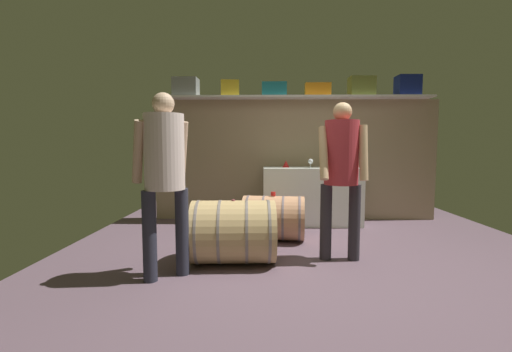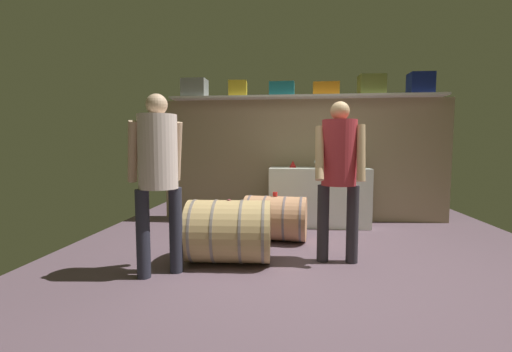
# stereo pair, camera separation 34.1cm
# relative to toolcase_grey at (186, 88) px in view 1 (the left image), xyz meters

# --- Properties ---
(ground_plane) EXTENTS (5.88, 7.83, 0.02)m
(ground_plane) POSITION_rel_toolcase_grey_xyz_m (1.78, -1.59, -2.19)
(ground_plane) COLOR #624C58
(back_wall_panel) EXTENTS (4.68, 0.10, 2.00)m
(back_wall_panel) POSITION_rel_toolcase_grey_xyz_m (1.78, 0.15, -1.18)
(back_wall_panel) COLOR #998363
(back_wall_panel) RESTS_ON ground
(high_shelf_board) EXTENTS (4.30, 0.40, 0.03)m
(high_shelf_board) POSITION_rel_toolcase_grey_xyz_m (1.78, 0.00, -0.16)
(high_shelf_board) COLOR silver
(high_shelf_board) RESTS_ON back_wall_panel
(toolcase_grey) EXTENTS (0.40, 0.30, 0.30)m
(toolcase_grey) POSITION_rel_toolcase_grey_xyz_m (0.00, 0.00, 0.00)
(toolcase_grey) COLOR gray
(toolcase_grey) RESTS_ON high_shelf_board
(toolcase_yellow) EXTENTS (0.31, 0.28, 0.25)m
(toolcase_yellow) POSITION_rel_toolcase_grey_xyz_m (0.72, 0.00, -0.02)
(toolcase_yellow) COLOR yellow
(toolcase_yellow) RESTS_ON high_shelf_board
(toolcase_teal) EXTENTS (0.40, 0.29, 0.22)m
(toolcase_teal) POSITION_rel_toolcase_grey_xyz_m (1.43, 0.00, -0.04)
(toolcase_teal) COLOR #1A7380
(toolcase_teal) RESTS_ON high_shelf_board
(toolcase_orange) EXTENTS (0.41, 0.20, 0.21)m
(toolcase_orange) POSITION_rel_toolcase_grey_xyz_m (2.13, 0.00, -0.04)
(toolcase_orange) COLOR orange
(toolcase_orange) RESTS_ON high_shelf_board
(toolcase_olive) EXTENTS (0.41, 0.27, 0.31)m
(toolcase_olive) POSITION_rel_toolcase_grey_xyz_m (2.83, 0.00, 0.01)
(toolcase_olive) COLOR olive
(toolcase_olive) RESTS_ON high_shelf_board
(toolcase_navy) EXTENTS (0.35, 0.28, 0.32)m
(toolcase_navy) POSITION_rel_toolcase_grey_xyz_m (3.56, 0.00, 0.01)
(toolcase_navy) COLOR navy
(toolcase_navy) RESTS_ON high_shelf_board
(work_cabinet) EXTENTS (1.52, 0.61, 0.90)m
(work_cabinet) POSITION_rel_toolcase_grey_xyz_m (2.02, -0.21, -1.73)
(work_cabinet) COLOR white
(work_cabinet) RESTS_ON ground
(wine_bottle_green) EXTENTS (0.07, 0.07, 0.31)m
(wine_bottle_green) POSITION_rel_toolcase_grey_xyz_m (2.43, -0.19, -1.15)
(wine_bottle_green) COLOR #305434
(wine_bottle_green) RESTS_ON work_cabinet
(wine_glass) EXTENTS (0.08, 0.08, 0.14)m
(wine_glass) POSITION_rel_toolcase_grey_xyz_m (1.97, -0.39, -1.18)
(wine_glass) COLOR white
(wine_glass) RESTS_ON work_cabinet
(red_funnel) EXTENTS (0.11, 0.11, 0.11)m
(red_funnel) POSITION_rel_toolcase_grey_xyz_m (1.61, -0.16, -1.23)
(red_funnel) COLOR red
(red_funnel) RESTS_ON work_cabinet
(wine_barrel_near) EXTENTS (0.85, 0.65, 0.59)m
(wine_barrel_near) POSITION_rel_toolcase_grey_xyz_m (1.39, -1.17, -1.88)
(wine_barrel_near) COLOR tan
(wine_barrel_near) RESTS_ON ground
(wine_barrel_far) EXTENTS (0.90, 0.71, 0.67)m
(wine_barrel_far) POSITION_rel_toolcase_grey_xyz_m (0.94, -2.07, -1.84)
(wine_barrel_far) COLOR tan
(wine_barrel_far) RESTS_ON ground
(tasting_cup) EXTENTS (0.06, 0.06, 0.05)m
(tasting_cup) POSITION_rel_toolcase_grey_xyz_m (1.38, -1.17, -1.57)
(tasting_cup) COLOR red
(tasting_cup) RESTS_ON wine_barrel_near
(winemaker_pouring) EXTENTS (0.50, 0.42, 1.69)m
(winemaker_pouring) POSITION_rel_toolcase_grey_xyz_m (2.08, -1.96, -1.14)
(winemaker_pouring) COLOR #2E2A31
(winemaker_pouring) RESTS_ON ground
(visitor_tasting) EXTENTS (0.54, 0.49, 1.71)m
(visitor_tasting) POSITION_rel_toolcase_grey_xyz_m (0.34, -2.50, -1.12)
(visitor_tasting) COLOR #272835
(visitor_tasting) RESTS_ON ground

